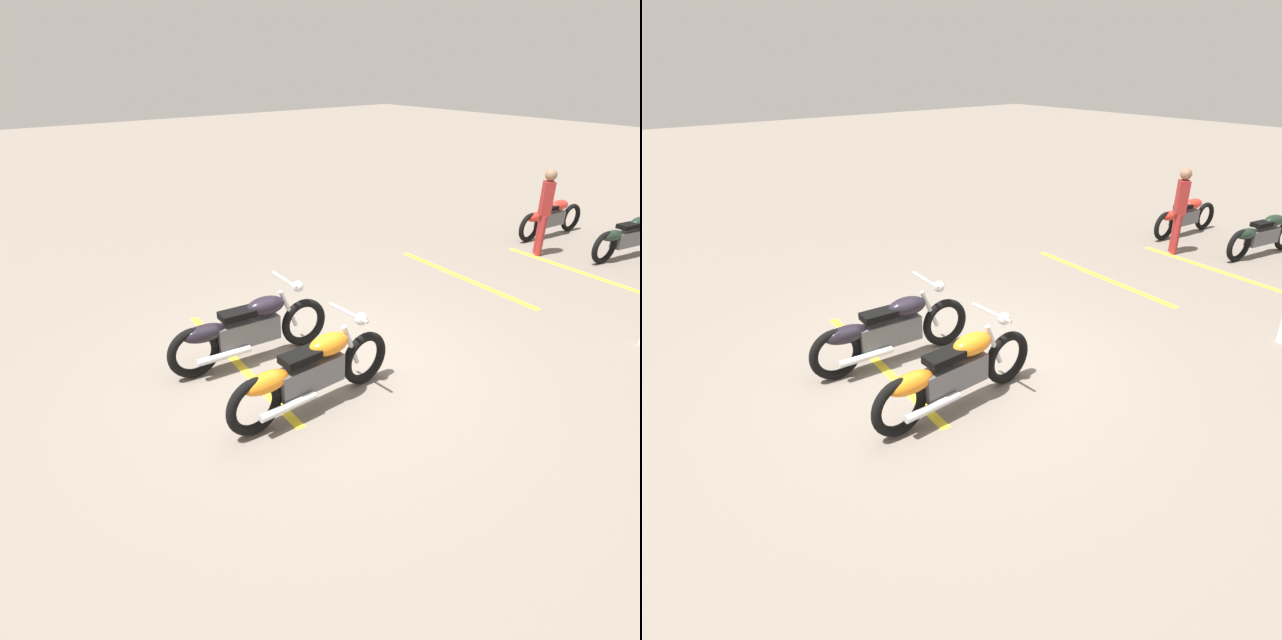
{
  "view_description": "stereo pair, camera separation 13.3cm",
  "coord_description": "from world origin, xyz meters",
  "views": [
    {
      "loc": [
        -3.58,
        -4.73,
        3.58
      ],
      "look_at": [
        0.06,
        0.0,
        0.65
      ],
      "focal_mm": 30.23,
      "sensor_mm": 36.0,
      "label": 1
    },
    {
      "loc": [
        -3.69,
        -4.65,
        3.58
      ],
      "look_at": [
        0.06,
        0.0,
        0.65
      ],
      "focal_mm": 30.23,
      "sensor_mm": 36.0,
      "label": 2
    }
  ],
  "objects": [
    {
      "name": "parking_stripe_mid",
      "position": [
        3.94,
        0.82,
        0.0
      ],
      "size": [
        0.4,
        3.2,
        0.01
      ],
      "primitive_type": "cube",
      "rotation": [
        0.0,
        0.0,
        1.48
      ],
      "color": "yellow",
      "rests_on": "ground"
    },
    {
      "name": "parking_stripe_near",
      "position": [
        -0.76,
        0.67,
        0.0
      ],
      "size": [
        0.4,
        3.2,
        0.01
      ],
      "primitive_type": "cube",
      "rotation": [
        0.0,
        0.0,
        1.48
      ],
      "color": "yellow",
      "rests_on": "ground"
    },
    {
      "name": "motorcycle_row_center",
      "position": [
        7.38,
        1.32,
        0.42
      ],
      "size": [
        2.06,
        0.34,
        0.78
      ],
      "rotation": [
        0.0,
        0.0,
        -0.08
      ],
      "color": "black",
      "rests_on": "ground"
    },
    {
      "name": "bystander_near_row",
      "position": [
        6.15,
        0.78,
        0.94
      ],
      "size": [
        0.3,
        0.3,
        1.68
      ],
      "rotation": [
        0.0,
        0.0,
        5.52
      ],
      "color": "maroon",
      "rests_on": "ground"
    },
    {
      "name": "motorcycle_bright_foreground",
      "position": [
        -0.6,
        -0.66,
        0.46
      ],
      "size": [
        2.23,
        0.62,
        1.04
      ],
      "rotation": [
        0.0,
        0.0,
        0.03
      ],
      "color": "black",
      "rests_on": "ground"
    },
    {
      "name": "parking_stripe_far",
      "position": [
        5.89,
        -0.3,
        0.0
      ],
      "size": [
        0.4,
        3.2,
        0.01
      ],
      "primitive_type": "cube",
      "rotation": [
        0.0,
        0.0,
        1.48
      ],
      "color": "yellow",
      "rests_on": "ground"
    },
    {
      "name": "motorcycle_dark_foreground",
      "position": [
        -0.6,
        0.66,
        0.46
      ],
      "size": [
        2.23,
        0.62,
        1.04
      ],
      "rotation": [
        0.0,
        0.0,
        -0.09
      ],
      "color": "black",
      "rests_on": "ground"
    },
    {
      "name": "ground_plane",
      "position": [
        0.0,
        0.0,
        0.0
      ],
      "size": [
        60.0,
        60.0,
        0.0
      ],
      "primitive_type": "plane",
      "color": "slate"
    },
    {
      "name": "motorcycle_row_left",
      "position": [
        7.31,
        -0.39,
        0.43
      ],
      "size": [
        2.09,
        0.48,
        0.79
      ],
      "rotation": [
        0.0,
        0.0,
        -0.17
      ],
      "color": "black",
      "rests_on": "ground"
    }
  ]
}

